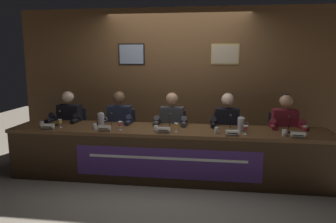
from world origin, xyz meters
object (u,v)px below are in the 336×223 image
Objects in this scene: microphone_left at (110,123)px; microphone_right at (231,125)px; panelist_far_left at (68,122)px; juice_glass_center at (176,126)px; water_cup_left at (95,127)px; water_cup_far_right at (284,133)px; chair_center at (173,139)px; nameplate_far_left at (48,127)px; water_cup_center at (156,129)px; juice_glass_left at (120,124)px; water_pitcher_right_side at (241,124)px; nameplate_far_right at (298,135)px; juice_glass_far_right at (305,129)px; nameplate_left at (104,128)px; panelist_right at (227,127)px; microphone_far_right at (290,127)px; microphone_far_left at (58,120)px; microphone_center at (169,124)px; water_cup_far_left at (42,124)px; chair_far_left at (74,135)px; panelist_left at (118,124)px; water_cup_right at (217,131)px; juice_glass_right at (246,128)px; nameplate_right at (232,133)px; conference_table at (167,145)px; water_pitcher_left_side at (101,119)px; chair_right at (226,141)px; chair_far_right at (281,143)px; nameplate_center at (163,130)px; panelist_far_right at (285,129)px; chair_left at (122,137)px.

microphone_right is at bearing 2.46° from microphone_left.
panelist_far_left reaches higher than juice_glass_center.
water_cup_left and water_cup_far_right have the same top height.
microphone_right is (0.89, -0.57, 0.38)m from chair_center.
nameplate_far_left is 1.56m from water_cup_center.
water_pitcher_right_side is (1.69, 0.18, 0.01)m from juice_glass_left.
microphone_left is 1.20× the size of nameplate_far_right.
water_cup_far_right is (-0.28, -0.09, -0.05)m from juice_glass_far_right.
nameplate_left is 0.72m from water_cup_center.
panelist_right is at bearing 0.00° from panelist_far_left.
nameplate_far_left is 0.87× the size of microphone_far_right.
nameplate_far_right is at bearing -5.15° from microphone_far_left.
microphone_center reaches higher than nameplate_left.
panelist_far_left is 0.92m from water_cup_left.
microphone_right is (2.75, 0.16, 0.04)m from water_cup_far_left.
water_cup_center is (0.72, 0.08, -0.00)m from nameplate_left.
nameplate_far_left is (0.02, -0.87, 0.35)m from chair_far_left.
juice_glass_left is (0.20, -0.56, 0.12)m from panelist_left.
nameplate_far_left is at bearing -177.66° from water_cup_right.
water_cup_right is at bearing 178.83° from juice_glass_right.
nameplate_right is 0.32m from microphone_right.
water_pitcher_left_side is at bearing 169.68° from conference_table.
microphone_center is at bearing -24.98° from panelist_left.
chair_right is at bearing 15.13° from water_pitcher_left_side.
chair_far_right is (0.82, 0.57, -0.38)m from microphone_right.
nameplate_center is (1.66, -0.28, -0.03)m from microphone_far_left.
microphone_right reaches higher than conference_table.
microphone_left is (0.85, 0.22, 0.03)m from nameplate_far_left.
water_pitcher_right_side is at bearing -29.40° from chair_center.
water_cup_left is 0.07× the size of panelist_far_right.
microphone_right is (1.75, 0.29, 0.03)m from nameplate_left.
microphone_center is at bearing -177.75° from microphone_right.
conference_table is at bearing 5.72° from nameplate_far_left.
water_cup_far_left is at bearing -176.23° from microphone_center.
chair_far_left is 4.10× the size of microphone_left.
juice_glass_right is (1.07, -0.08, 0.30)m from conference_table.
panelist_right reaches higher than chair_far_left.
chair_far_left is 7.16× the size of juice_glass_far_right.
water_cup_left is 0.39× the size of microphone_left.
juice_glass_left is at bearing 5.73° from nameplate_far_left.
juice_glass_right is 0.27m from microphone_right.
panelist_left is 6.67× the size of nameplate_left.
water_cup_left is 0.69× the size of juice_glass_center.
chair_left is (0.84, 0.87, -0.35)m from nameplate_far_left.
juice_glass_far_right is (3.56, -0.51, 0.12)m from panelist_far_left.
chair_right is at bearing 77.93° from water_cup_right.
microphone_right is (-0.18, 0.20, -0.01)m from juice_glass_right.
juice_glass_far_right is (2.71, -0.71, 0.39)m from chair_left.
panelist_far_left is at bearing 166.63° from water_cup_right.
microphone_far_right is at bearing 4.37° from water_cup_left.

